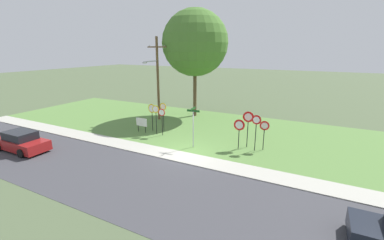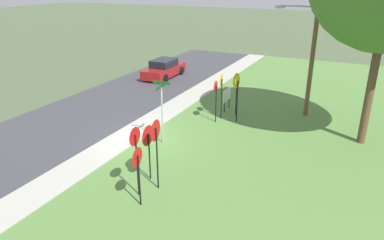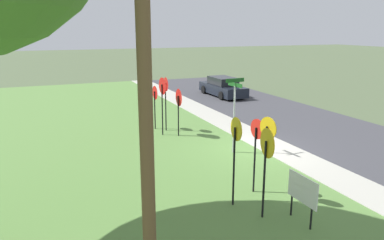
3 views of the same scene
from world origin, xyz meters
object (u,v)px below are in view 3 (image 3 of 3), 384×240
stop_sign_far_left (267,142)px  yield_sign_near_right (163,92)px  stop_sign_near_left (235,143)px  notice_board (302,192)px  yield_sign_near_left (179,101)px  yield_sign_far_left (166,91)px  stop_sign_far_center (256,141)px  street_name_post (234,109)px  yield_sign_far_right (155,97)px  parked_sedan_distant (223,87)px  stop_sign_near_right (266,153)px  utility_pole (154,56)px

stop_sign_far_left → yield_sign_near_right: bearing=-6.1°
stop_sign_near_left → notice_board: 2.11m
yield_sign_near_left → notice_board: 8.59m
yield_sign_near_right → yield_sign_far_left: 0.79m
stop_sign_far_center → yield_sign_near_right: (6.97, 0.60, 0.40)m
stop_sign_far_center → street_name_post: size_ratio=0.76×
yield_sign_far_right → notice_board: (-10.17, -0.72, -0.74)m
stop_sign_far_center → parked_sedan_distant: bearing=-28.7°
yield_sign_near_right → notice_board: 9.10m
stop_sign_far_center → parked_sedan_distant: 16.72m
stop_sign_near_left → yield_sign_near_left: stop_sign_near_left is taller
yield_sign_near_left → yield_sign_near_right: (0.45, 0.62, 0.39)m
stop_sign_near_left → yield_sign_far_left: yield_sign_far_left is taller
street_name_post → stop_sign_far_left: bearing=158.9°
yield_sign_near_right → parked_sedan_distant: bearing=-48.0°
stop_sign_far_left → parked_sedan_distant: bearing=-33.3°
stop_sign_far_center → yield_sign_far_left: (7.64, 0.21, 0.30)m
stop_sign_near_left → yield_sign_far_left: bearing=-2.2°
yield_sign_near_right → stop_sign_far_left: bearing=177.6°
stop_sign_far_center → yield_sign_near_left: size_ratio=1.03×
stop_sign_near_right → yield_sign_far_left: (9.08, -0.40, 0.16)m
yield_sign_near_right → yield_sign_far_right: size_ratio=1.26×
stop_sign_near_left → yield_sign_near_right: size_ratio=0.94×
stop_sign_near_left → stop_sign_far_center: 1.13m
stop_sign_far_center → yield_sign_near_left: stop_sign_far_center is taller
stop_sign_near_right → parked_sedan_distant: (16.71, -7.35, -1.15)m
parked_sedan_distant → yield_sign_far_left: bearing=136.8°
utility_pole → stop_sign_near_right: bearing=-62.9°
stop_sign_near_left → stop_sign_far_left: stop_sign_near_left is taller
street_name_post → notice_board: size_ratio=2.37×
stop_sign_far_center → stop_sign_near_left: bearing=112.7°
yield_sign_far_left → street_name_post: size_ratio=0.87×
yield_sign_near_right → street_name_post: size_ratio=0.90×
yield_sign_far_left → utility_pole: size_ratio=0.32×
stop_sign_near_right → yield_sign_far_right: (9.58, -0.01, -0.18)m
notice_board → parked_sedan_distant: size_ratio=0.27×
stop_sign_far_center → parked_sedan_distant: stop_sign_far_center is taller
stop_sign_near_left → yield_sign_far_left: (8.16, -0.78, 0.11)m
parked_sedan_distant → utility_pole: bearing=148.9°
stop_sign_near_right → stop_sign_far_left: stop_sign_far_left is taller
stop_sign_far_center → yield_sign_far_left: 7.65m
yield_sign_far_right → parked_sedan_distant: size_ratio=0.45×
parked_sedan_distant → street_name_post: bearing=153.8°
yield_sign_far_left → utility_pole: (-10.82, 3.80, 2.48)m
street_name_post → parked_sedan_distant: street_name_post is taller
stop_sign_far_left → yield_sign_near_right: yield_sign_near_right is taller
stop_sign_near_left → stop_sign_far_center: bearing=-59.1°
yield_sign_near_right → yield_sign_far_right: yield_sign_near_right is taller
yield_sign_far_right → yield_sign_near_left: bearing=-163.8°
yield_sign_near_right → street_name_post: bearing=-159.3°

